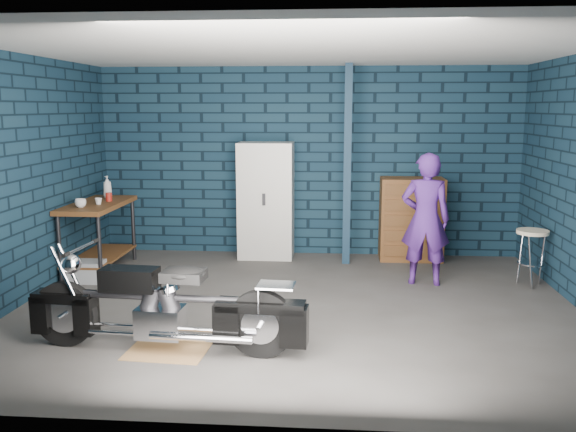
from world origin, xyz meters
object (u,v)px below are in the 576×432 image
Objects in this scene: shop_stool at (531,258)px; locker at (266,200)px; workbench at (99,237)px; motorcycle at (166,300)px; person at (425,219)px; tool_chest at (411,219)px; storage_bin at (87,271)px.

locker is at bearing 160.46° from shop_stool.
motorcycle reaches higher than workbench.
person is at bearing 46.13° from motorcycle.
tool_chest is (2.53, 3.51, 0.11)m from motorcycle.
tool_chest is (2.05, 0.00, -0.24)m from locker.
storage_bin is 0.36× the size of tool_chest.
tool_chest reaches higher than storage_bin.
storage_bin is at bearing -87.71° from workbench.
locker is 3.57m from shop_stool.
person reaches higher than workbench.
motorcycle is 5.11× the size of storage_bin.
storage_bin is (-1.59, 2.07, -0.34)m from motorcycle.
person is 3.86× the size of storage_bin.
workbench is 2.05× the size of shop_stool.
tool_chest is (4.14, 0.94, 0.12)m from workbench.
person reaches higher than motorcycle.
person is 1.22m from tool_chest.
motorcycle is at bearing -52.48° from storage_bin.
shop_stool reaches higher than storage_bin.
workbench is at bearing 177.42° from shop_stool.
storage_bin is at bearing 9.26° from person.
person is 2.39m from locker.
motorcycle is (1.61, -2.57, 0.01)m from workbench.
motorcycle is at bearing -148.65° from shop_stool.
person reaches higher than shop_stool.
workbench is 4.25m from tool_chest.
locker reaches higher than shop_stool.
shop_stool is at bearing 2.70° from storage_bin.
motorcycle is 3.56m from locker.
locker is at bearing 34.79° from storage_bin.
tool_chest is at bearing 19.25° from storage_bin.
shop_stool is (1.27, 0.02, -0.46)m from person.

